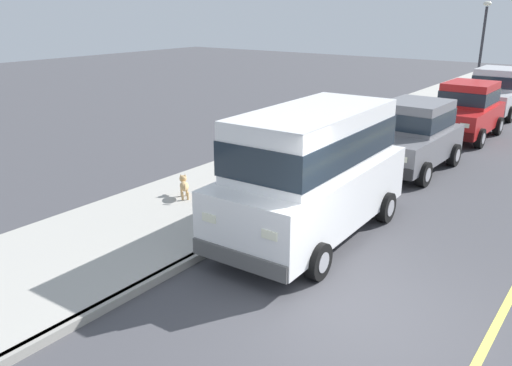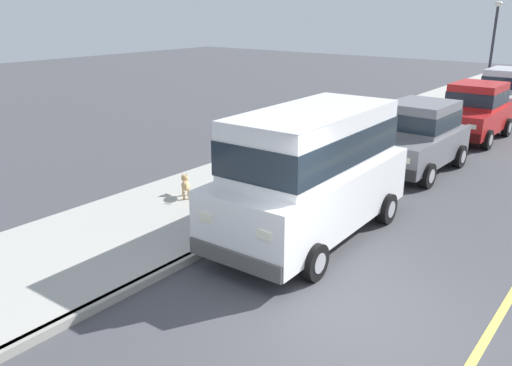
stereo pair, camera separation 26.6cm
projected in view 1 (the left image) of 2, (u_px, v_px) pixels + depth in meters
The scene contains 10 objects.
ground_plane at pixel (358, 324), 7.43m from camera, with size 80.00×80.00×0.00m, color #424247.
curb at pixel (193, 259), 9.20m from camera, with size 0.16×64.00×0.14m, color gray.
sidewalk at pixel (126, 234), 10.21m from camera, with size 3.60×64.00×0.14m, color #A8A59E.
car_white_van at pixel (313, 168), 9.90m from camera, with size 2.23×4.95×2.52m.
car_grey_hatchback at pixel (412, 135), 14.27m from camera, with size 2.03×3.84×1.88m.
car_red_hatchback at pixel (467, 109), 17.87m from camera, with size 2.00×3.83×1.88m.
car_silver_sedan at pixel (497, 91), 21.76m from camera, with size 2.06×4.61×1.92m.
dog_tan at pixel (184, 185), 11.91m from camera, with size 0.60×0.54×0.49m.
fire_hydrant at pixel (316, 166), 13.18m from camera, with size 0.34×0.24×0.72m.
street_lamp at pixel (483, 40), 23.48m from camera, with size 0.36×0.36×4.42m.
Camera 1 is at (2.61, -6.02, 4.28)m, focal length 36.47 mm.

